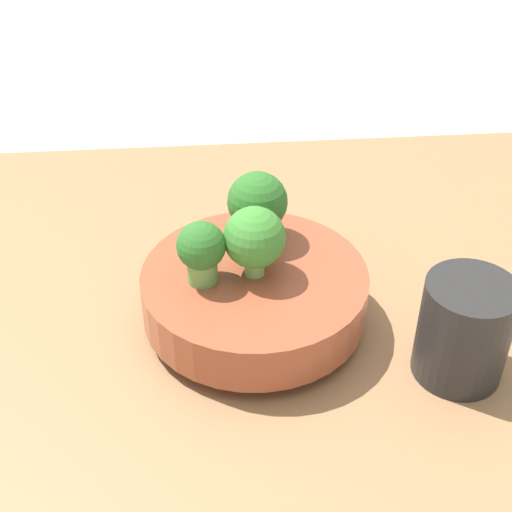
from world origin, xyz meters
The scene contains 7 objects.
ground_plane centered at (0.00, 0.00, 0.00)m, with size 6.00×6.00×0.00m, color beige.
table centered at (0.00, 0.00, 0.02)m, with size 0.82×0.72×0.05m.
bowl centered at (0.00, -0.02, 0.08)m, with size 0.21×0.21×0.06m.
broccoli_floret_left centered at (-0.05, -0.02, 0.14)m, with size 0.04×0.04×0.06m.
broccoli_floret_back centered at (0.01, 0.04, 0.15)m, with size 0.06×0.06×0.07m.
broccoli_floret_center centered at (0.00, -0.02, 0.15)m, with size 0.06×0.06×0.07m.
cup centered at (0.18, -0.10, 0.10)m, with size 0.08×0.08×0.10m.
Camera 1 is at (-0.04, -0.54, 0.52)m, focal length 50.00 mm.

